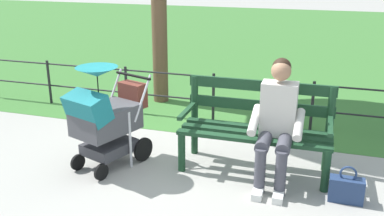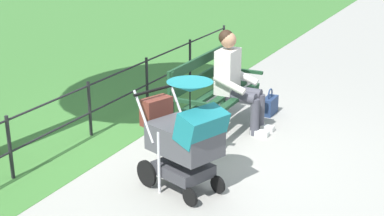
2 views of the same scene
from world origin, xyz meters
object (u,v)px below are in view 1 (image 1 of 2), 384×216
object	(u,v)px
park_bench	(257,123)
stroller	(106,116)
person_on_bench	(277,119)
handbag	(346,189)

from	to	relation	value
park_bench	stroller	world-z (taller)	stroller
stroller	park_bench	bearing A→B (deg)	-163.88
park_bench	stroller	size ratio (longest dim) A/B	1.39
person_on_bench	stroller	xyz separation A→B (m)	(1.80, 0.23, -0.08)
stroller	person_on_bench	bearing A→B (deg)	-172.71
person_on_bench	stroller	size ratio (longest dim) A/B	1.11
stroller	handbag	xyz separation A→B (m)	(-2.52, -0.01, -0.47)
person_on_bench	stroller	world-z (taller)	person_on_bench
park_bench	handbag	size ratio (longest dim) A/B	4.33
stroller	handbag	size ratio (longest dim) A/B	3.11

